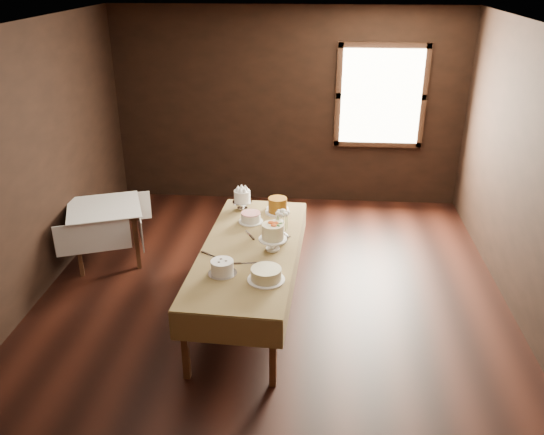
{
  "coord_description": "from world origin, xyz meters",
  "views": [
    {
      "loc": [
        0.42,
        -4.99,
        3.33
      ],
      "look_at": [
        0.0,
        0.2,
        0.95
      ],
      "focal_mm": 37.28,
      "sensor_mm": 36.0,
      "label": 1
    }
  ],
  "objects_px": {
    "cake_cream": "(266,275)",
    "cake_server_e": "(214,257)",
    "display_table": "(250,252)",
    "cake_server_a": "(249,263)",
    "side_table": "(105,213)",
    "cake_server_c": "(248,233)",
    "cake_meringue": "(242,200)",
    "cake_server_d": "(284,238)",
    "cake_caramel": "(278,212)",
    "cake_server_b": "(276,270)",
    "cake_speckled": "(277,205)",
    "cake_flowers": "(273,238)",
    "cake_lattice": "(251,218)",
    "flower_vase": "(282,236)",
    "cake_swirl": "(222,268)"
  },
  "relations": [
    {
      "from": "cake_caramel",
      "to": "cake_server_c",
      "type": "relative_size",
      "value": 1.27
    },
    {
      "from": "cake_server_b",
      "to": "cake_server_d",
      "type": "distance_m",
      "value": 0.66
    },
    {
      "from": "cake_server_a",
      "to": "cake_lattice",
      "type": "bearing_deg",
      "value": 86.23
    },
    {
      "from": "cake_meringue",
      "to": "cake_server_e",
      "type": "distance_m",
      "value": 1.17
    },
    {
      "from": "cake_lattice",
      "to": "cake_server_c",
      "type": "bearing_deg",
      "value": -88.74
    },
    {
      "from": "side_table",
      "to": "cake_server_c",
      "type": "xyz_separation_m",
      "value": [
        1.79,
        -0.65,
        0.13
      ]
    },
    {
      "from": "side_table",
      "to": "cake_server_b",
      "type": "height_order",
      "value": "cake_server_b"
    },
    {
      "from": "side_table",
      "to": "cake_server_c",
      "type": "relative_size",
      "value": 4.45
    },
    {
      "from": "cake_meringue",
      "to": "flower_vase",
      "type": "xyz_separation_m",
      "value": [
        0.51,
        -0.78,
        -0.04
      ]
    },
    {
      "from": "cake_caramel",
      "to": "cake_flowers",
      "type": "bearing_deg",
      "value": -90.18
    },
    {
      "from": "cake_cream",
      "to": "cake_server_e",
      "type": "bearing_deg",
      "value": 144.03
    },
    {
      "from": "cake_caramel",
      "to": "cake_server_b",
      "type": "height_order",
      "value": "cake_caramel"
    },
    {
      "from": "cake_speckled",
      "to": "cake_flowers",
      "type": "xyz_separation_m",
      "value": [
        0.03,
        -0.99,
        0.07
      ]
    },
    {
      "from": "cake_speckled",
      "to": "cake_cream",
      "type": "relative_size",
      "value": 0.83
    },
    {
      "from": "cake_meringue",
      "to": "cake_server_e",
      "type": "xyz_separation_m",
      "value": [
        -0.12,
        -1.16,
        -0.1
      ]
    },
    {
      "from": "cake_cream",
      "to": "cake_server_c",
      "type": "distance_m",
      "value": 0.97
    },
    {
      "from": "display_table",
      "to": "cake_server_a",
      "type": "relative_size",
      "value": 10.11
    },
    {
      "from": "cake_lattice",
      "to": "cake_swirl",
      "type": "height_order",
      "value": "cake_swirl"
    },
    {
      "from": "cake_meringue",
      "to": "cake_flowers",
      "type": "xyz_separation_m",
      "value": [
        0.43,
        -0.96,
        0.02
      ]
    },
    {
      "from": "cake_cream",
      "to": "cake_server_a",
      "type": "bearing_deg",
      "value": 122.81
    },
    {
      "from": "cake_server_e",
      "to": "side_table",
      "type": "bearing_deg",
      "value": 174.47
    },
    {
      "from": "display_table",
      "to": "cake_caramel",
      "type": "bearing_deg",
      "value": 68.23
    },
    {
      "from": "cake_lattice",
      "to": "cake_caramel",
      "type": "height_order",
      "value": "cake_caramel"
    },
    {
      "from": "display_table",
      "to": "cake_swirl",
      "type": "distance_m",
      "value": 0.58
    },
    {
      "from": "cake_cream",
      "to": "cake_server_e",
      "type": "relative_size",
      "value": 1.4
    },
    {
      "from": "display_table",
      "to": "cake_server_b",
      "type": "distance_m",
      "value": 0.52
    },
    {
      "from": "side_table",
      "to": "cake_server_a",
      "type": "height_order",
      "value": "cake_server_a"
    },
    {
      "from": "cake_server_d",
      "to": "cake_speckled",
      "type": "bearing_deg",
      "value": 65.89
    },
    {
      "from": "cake_caramel",
      "to": "cake_flowers",
      "type": "distance_m",
      "value": 0.62
    },
    {
      "from": "cake_speckled",
      "to": "display_table",
      "type": "bearing_deg",
      "value": -102.07
    },
    {
      "from": "cake_swirl",
      "to": "cake_cream",
      "type": "bearing_deg",
      "value": -10.69
    },
    {
      "from": "cake_cream",
      "to": "cake_server_c",
      "type": "relative_size",
      "value": 1.4
    },
    {
      "from": "side_table",
      "to": "cake_cream",
      "type": "distance_m",
      "value": 2.6
    },
    {
      "from": "cake_server_b",
      "to": "cake_server_d",
      "type": "height_order",
      "value": "same"
    },
    {
      "from": "cake_server_c",
      "to": "display_table",
      "type": "bearing_deg",
      "value": 162.63
    },
    {
      "from": "cake_meringue",
      "to": "cake_flowers",
      "type": "height_order",
      "value": "cake_flowers"
    },
    {
      "from": "cake_server_a",
      "to": "cake_speckled",
      "type": "bearing_deg",
      "value": 72.97
    },
    {
      "from": "cake_swirl",
      "to": "cake_server_b",
      "type": "distance_m",
      "value": 0.49
    },
    {
      "from": "cake_server_b",
      "to": "side_table",
      "type": "bearing_deg",
      "value": -154.15
    },
    {
      "from": "cake_server_a",
      "to": "cake_meringue",
      "type": "bearing_deg",
      "value": 90.82
    },
    {
      "from": "side_table",
      "to": "cake_caramel",
      "type": "relative_size",
      "value": 3.52
    },
    {
      "from": "display_table",
      "to": "cake_lattice",
      "type": "distance_m",
      "value": 0.6
    },
    {
      "from": "side_table",
      "to": "cake_swirl",
      "type": "height_order",
      "value": "cake_swirl"
    },
    {
      "from": "cake_lattice",
      "to": "cake_cream",
      "type": "bearing_deg",
      "value": -77.08
    },
    {
      "from": "cake_server_a",
      "to": "flower_vase",
      "type": "xyz_separation_m",
      "value": [
        0.28,
        0.47,
        0.07
      ]
    },
    {
      "from": "flower_vase",
      "to": "cake_server_b",
      "type": "bearing_deg",
      "value": -92.19
    },
    {
      "from": "cake_cream",
      "to": "flower_vase",
      "type": "relative_size",
      "value": 2.42
    },
    {
      "from": "cake_cream",
      "to": "cake_server_d",
      "type": "bearing_deg",
      "value": 82.51
    },
    {
      "from": "side_table",
      "to": "cake_server_e",
      "type": "relative_size",
      "value": 4.45
    },
    {
      "from": "cake_server_d",
      "to": "cake_caramel",
      "type": "bearing_deg",
      "value": 71.23
    }
  ]
}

